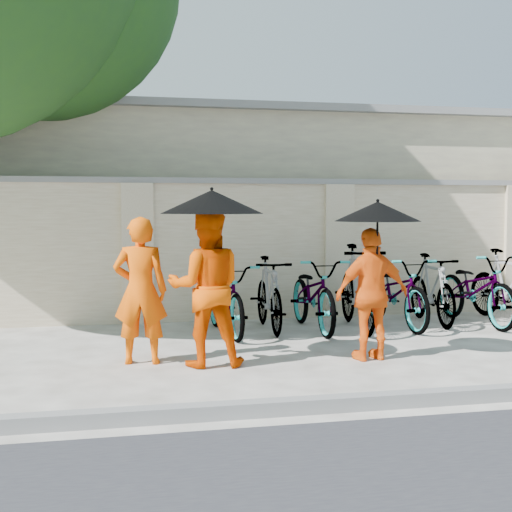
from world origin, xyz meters
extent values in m
plane|color=silver|center=(0.00, 0.00, 0.00)|extent=(80.00, 80.00, 0.00)
cube|color=slate|center=(0.00, -1.70, 0.06)|extent=(40.00, 0.16, 0.12)
cube|color=beige|center=(1.00, 3.20, 1.00)|extent=(20.00, 0.30, 2.00)
cube|color=beige|center=(2.00, 7.00, 1.60)|extent=(14.00, 6.00, 3.20)
imported|color=#EF5403|center=(-1.12, 0.43, 0.78)|extent=(0.62, 0.46, 1.56)
imported|color=#E84B00|center=(-0.45, 0.17, 0.83)|extent=(0.86, 0.70, 1.66)
cylinder|color=black|center=(-0.40, 0.09, 1.33)|extent=(0.02, 0.02, 0.78)
cone|color=black|center=(-0.40, 0.09, 1.72)|extent=(1.06, 1.06, 0.24)
imported|color=#FD6210|center=(1.35, 0.07, 0.72)|extent=(0.88, 0.44, 1.44)
cylinder|color=black|center=(1.37, -0.01, 1.22)|extent=(0.02, 0.02, 0.80)
cone|color=black|center=(1.37, -0.01, 1.62)|extent=(0.92, 0.92, 0.21)
imported|color=slate|center=(0.08, 1.94, 0.47)|extent=(0.73, 1.82, 0.93)
imported|color=slate|center=(0.68, 2.06, 0.50)|extent=(0.55, 1.68, 0.99)
imported|color=slate|center=(1.28, 1.96, 0.49)|extent=(0.67, 1.88, 0.98)
imported|color=slate|center=(1.88, 1.91, 0.58)|extent=(0.78, 1.97, 1.15)
imported|color=slate|center=(2.47, 1.98, 0.49)|extent=(0.76, 1.89, 0.97)
imported|color=slate|center=(3.07, 2.12, 0.50)|extent=(0.60, 1.68, 0.99)
imported|color=slate|center=(3.67, 1.95, 0.51)|extent=(0.76, 1.95, 1.01)
imported|color=slate|center=(4.27, 2.09, 0.52)|extent=(0.72, 1.79, 1.05)
camera|label=1|loc=(-1.56, -7.14, 1.67)|focal=50.00mm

